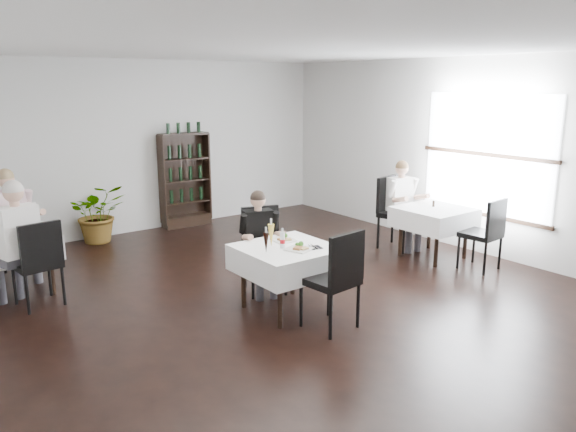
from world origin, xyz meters
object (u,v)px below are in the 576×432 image
(main_table, at_px, (287,259))
(potted_tree, at_px, (98,213))
(diner_main, at_px, (260,235))
(wine_shelf, at_px, (185,181))

(main_table, bearing_deg, potted_tree, 100.41)
(main_table, relative_size, potted_tree, 1.05)
(diner_main, bearing_deg, main_table, -95.94)
(wine_shelf, relative_size, potted_tree, 1.78)
(wine_shelf, height_order, diner_main, wine_shelf)
(main_table, bearing_deg, diner_main, 84.06)
(main_table, height_order, potted_tree, potted_tree)
(main_table, bearing_deg, wine_shelf, 78.22)
(diner_main, bearing_deg, wine_shelf, 77.20)
(wine_shelf, bearing_deg, potted_tree, -176.09)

